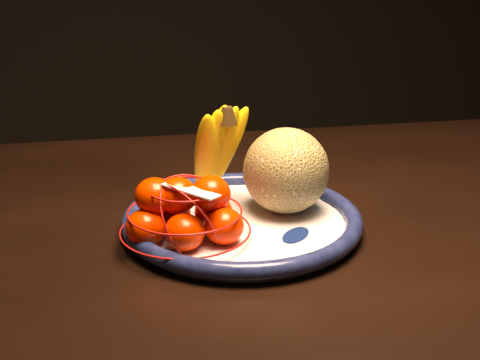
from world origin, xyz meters
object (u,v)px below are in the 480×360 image
object	(u,v)px
dining_table	(251,282)
mandarin_bag	(185,213)
cantaloupe	(286,171)
banana_bunch	(215,149)
fruit_bowl	(242,221)

from	to	relation	value
dining_table	mandarin_bag	xyz separation A→B (m)	(-0.10, -0.03, 0.13)
cantaloupe	mandarin_bag	world-z (taller)	cantaloupe
cantaloupe	banana_bunch	size ratio (longest dim) A/B	0.75
fruit_bowl	cantaloupe	distance (m)	0.09
banana_bunch	fruit_bowl	bearing A→B (deg)	-99.77
mandarin_bag	cantaloupe	bearing A→B (deg)	18.49
dining_table	mandarin_bag	distance (m)	0.17
mandarin_bag	fruit_bowl	bearing A→B (deg)	20.47
cantaloupe	mandarin_bag	size ratio (longest dim) A/B	0.55
cantaloupe	dining_table	bearing A→B (deg)	-161.56
cantaloupe	banana_bunch	world-z (taller)	banana_bunch
fruit_bowl	banana_bunch	xyz separation A→B (m)	(-0.02, 0.08, 0.08)
banana_bunch	dining_table	bearing A→B (deg)	-90.40
banana_bunch	mandarin_bag	world-z (taller)	banana_bunch
mandarin_bag	banana_bunch	bearing A→B (deg)	58.57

